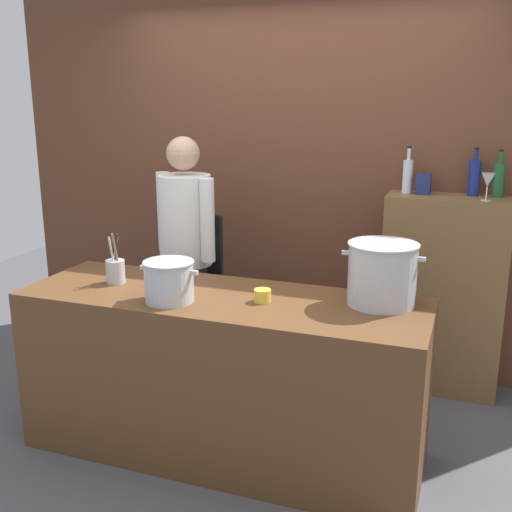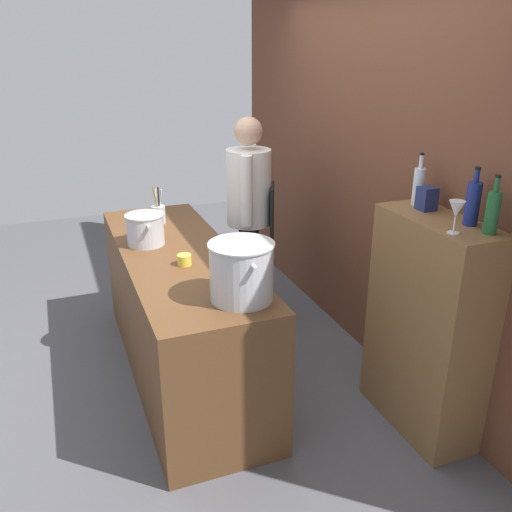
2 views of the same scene
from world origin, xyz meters
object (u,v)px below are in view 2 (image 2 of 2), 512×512
at_px(wine_bottle_clear, 419,186).
at_px(spice_tin_navy, 427,199).
at_px(stockpot_small, 145,229).
at_px(wine_bottle_cobalt, 473,203).
at_px(butter_jar, 184,260).
at_px(wine_glass_short, 456,210).
at_px(stockpot_large, 242,271).
at_px(utensil_crock, 158,214).
at_px(chef, 249,208).
at_px(wine_bottle_green, 492,212).

height_order(wine_bottle_clear, spice_tin_navy, wine_bottle_clear).
xyz_separation_m(stockpot_small, wine_bottle_cobalt, (1.39, 1.42, 0.41)).
bearing_deg(butter_jar, wine_bottle_cobalt, 53.39).
xyz_separation_m(butter_jar, wine_bottle_clear, (0.54, 1.25, 0.48)).
distance_m(wine_glass_short, spice_tin_navy, 0.40).
bearing_deg(stockpot_large, utensil_crock, -174.18).
distance_m(chef, spice_tin_navy, 1.56).
height_order(utensil_crock, spice_tin_navy, spice_tin_navy).
relative_size(stockpot_large, wine_bottle_green, 1.40).
xyz_separation_m(wine_bottle_cobalt, spice_tin_navy, (-0.30, -0.04, -0.05)).
bearing_deg(wine_bottle_clear, spice_tin_navy, -8.40).
height_order(chef, spice_tin_navy, chef).
bearing_deg(wine_bottle_clear, wine_bottle_green, 2.26).
distance_m(stockpot_large, butter_jar, 0.60).
bearing_deg(butter_jar, spice_tin_navy, 62.31).
bearing_deg(wine_bottle_green, spice_tin_navy, -175.27).
bearing_deg(stockpot_large, chef, 157.88).
distance_m(chef, wine_bottle_clear, 1.49).
height_order(stockpot_large, spice_tin_navy, spice_tin_navy).
bearing_deg(spice_tin_navy, utensil_crock, -141.44).
bearing_deg(stockpot_small, wine_glass_short, 40.53).
xyz_separation_m(utensil_crock, butter_jar, (0.87, -0.02, -0.04)).
distance_m(stockpot_small, wine_bottle_clear, 1.76).
xyz_separation_m(utensil_crock, wine_bottle_green, (1.96, 1.24, 0.44)).
distance_m(utensil_crock, spice_tin_navy, 1.98).
distance_m(utensil_crock, wine_bottle_green, 2.36).
distance_m(wine_bottle_clear, wine_glass_short, 0.50).
relative_size(stockpot_small, wine_bottle_green, 1.10).
bearing_deg(chef, wine_bottle_green, -138.69).
distance_m(utensil_crock, butter_jar, 0.87).
xyz_separation_m(wine_bottle_cobalt, wine_glass_short, (0.08, -0.17, 0.00)).
relative_size(wine_bottle_clear, spice_tin_navy, 2.30).
distance_m(butter_jar, spice_tin_navy, 1.45).
xyz_separation_m(utensil_crock, wine_glass_short, (1.89, 1.08, 0.44)).
bearing_deg(wine_glass_short, wine_bottle_cobalt, 114.77).
bearing_deg(wine_bottle_cobalt, stockpot_large, -109.01).
xyz_separation_m(wine_bottle_green, wine_glass_short, (-0.06, -0.16, 0.01)).
relative_size(wine_bottle_cobalt, wine_bottle_clear, 1.00).
relative_size(butter_jar, wine_bottle_green, 0.30).
xyz_separation_m(wine_bottle_clear, wine_bottle_green, (0.54, 0.02, -0.00)).
distance_m(butter_jar, wine_glass_short, 1.58).
height_order(chef, stockpot_large, chef).
bearing_deg(chef, wine_bottle_cobalt, -137.21).
distance_m(chef, wine_bottle_cobalt, 1.87).
distance_m(wine_bottle_green, spice_tin_navy, 0.45).
height_order(stockpot_large, wine_glass_short, wine_glass_short).
distance_m(utensil_crock, wine_glass_short, 2.23).
height_order(butter_jar, wine_bottle_green, wine_bottle_green).
height_order(wine_bottle_green, wine_glass_short, wine_bottle_green).
height_order(stockpot_small, wine_glass_short, wine_glass_short).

